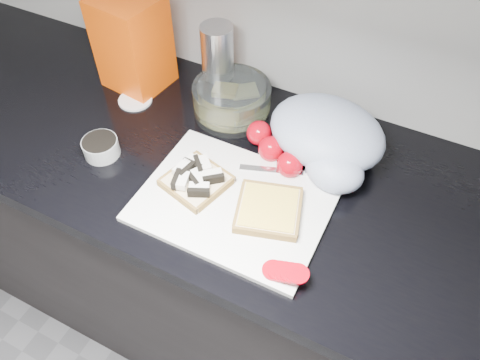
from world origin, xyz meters
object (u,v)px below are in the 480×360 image
Objects in this scene: glass_bowl at (232,100)px; steel_canister at (218,61)px; cutting_board at (234,203)px; bread_bag at (133,43)px.

steel_canister reaches higher than glass_bowl.
bread_bag is (-0.43, 0.27, 0.12)m from cutting_board.
bread_bag is 0.23m from steel_canister.
bread_bag is at bearing 179.76° from glass_bowl.
glass_bowl is at bearing 7.60° from bread_bag.
cutting_board is 0.40m from steel_canister.
cutting_board is at bearing -61.92° from glass_bowl.
bread_bag is 1.24× the size of steel_canister.
glass_bowl is 0.30m from bread_bag.
glass_bowl is 0.81× the size of bread_bag.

